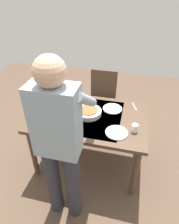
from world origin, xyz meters
TOP-DOWN VIEW (x-y plane):
  - ground_plane at (0.00, 0.00)m, footprint 6.00×6.00m
  - dining_table at (0.00, 0.00)m, footprint 1.32×0.89m
  - chair_near at (-0.00, -0.83)m, footprint 0.40×0.40m
  - person_server at (0.08, 0.71)m, footprint 0.42×0.61m
  - wine_bottle at (0.58, -0.01)m, footprint 0.07×0.07m
  - wine_glass_left at (0.48, -0.20)m, footprint 0.07×0.07m
  - water_cup_near_left at (-0.51, 0.16)m, footprint 0.07×0.07m
  - water_cup_near_right at (0.34, 0.30)m, footprint 0.07×0.07m
  - serving_bowl_pasta at (0.02, -0.02)m, footprint 0.30×0.30m
  - dinner_plate_near at (-0.34, 0.23)m, footprint 0.23×0.23m
  - dinner_plate_far at (-0.24, -0.20)m, footprint 0.23×0.23m
  - table_knife at (0.32, 0.04)m, footprint 0.07×0.20m
  - table_fork at (-0.49, -0.31)m, footprint 0.08×0.17m

SIDE VIEW (x-z plane):
  - ground_plane at x=0.00m, z-range 0.00..0.00m
  - chair_near at x=0.00m, z-range 0.07..0.98m
  - dining_table at x=0.00m, z-range 0.29..1.03m
  - table_knife at x=0.32m, z-range 0.74..0.75m
  - table_fork at x=-0.49m, z-range 0.74..0.75m
  - dinner_plate_near at x=-0.34m, z-range 0.74..0.75m
  - dinner_plate_far at x=-0.24m, z-range 0.74..0.75m
  - serving_bowl_pasta at x=0.02m, z-range 0.74..0.81m
  - water_cup_near_left at x=-0.51m, z-range 0.74..0.83m
  - water_cup_near_right at x=0.34m, z-range 0.74..0.84m
  - wine_glass_left at x=0.48m, z-range 0.77..0.92m
  - wine_bottle at x=0.58m, z-range 0.70..1.00m
  - person_server at x=0.08m, z-range 0.12..1.81m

